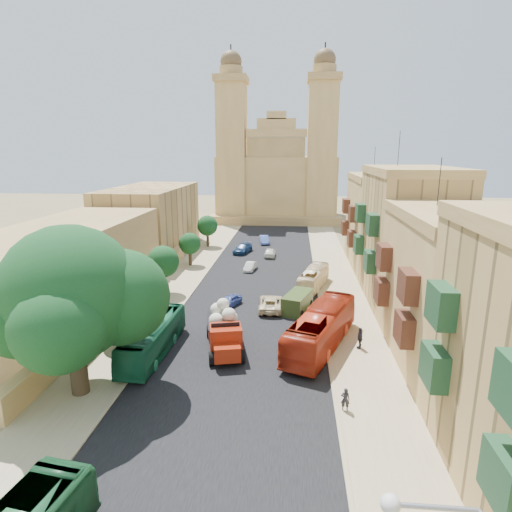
% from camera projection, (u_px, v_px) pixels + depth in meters
% --- Properties ---
extents(ground, '(260.00, 260.00, 0.00)m').
position_uv_depth(ground, '(212.00, 441.00, 23.28)').
color(ground, olive).
extents(road_surface, '(14.00, 140.00, 0.01)m').
position_uv_depth(road_surface, '(259.00, 280.00, 52.28)').
color(road_surface, black).
rests_on(road_surface, ground).
extents(sidewalk_east, '(5.00, 140.00, 0.01)m').
position_uv_depth(sidewalk_east, '(338.00, 282.00, 51.44)').
color(sidewalk_east, tan).
rests_on(sidewalk_east, ground).
extents(sidewalk_west, '(5.00, 140.00, 0.01)m').
position_uv_depth(sidewalk_west, '(183.00, 278.00, 53.13)').
color(sidewalk_west, tan).
rests_on(sidewalk_west, ground).
extents(kerb_east, '(0.25, 140.00, 0.12)m').
position_uv_depth(kerb_east, '(317.00, 281.00, 51.65)').
color(kerb_east, tan).
rests_on(kerb_east, ground).
extents(kerb_west, '(0.25, 140.00, 0.12)m').
position_uv_depth(kerb_west, '(203.00, 278.00, 52.89)').
color(kerb_west, tan).
rests_on(kerb_west, ground).
extents(townhouse_b, '(9.00, 14.00, 14.90)m').
position_uv_depth(townhouse_b, '(455.00, 288.00, 31.14)').
color(townhouse_b, tan).
rests_on(townhouse_b, ground).
extents(townhouse_c, '(9.00, 14.00, 17.40)m').
position_uv_depth(townhouse_c, '(408.00, 235.00, 44.37)').
color(townhouse_c, tan).
rests_on(townhouse_c, ground).
extents(townhouse_d, '(9.00, 14.00, 15.90)m').
position_uv_depth(townhouse_d, '(381.00, 220.00, 58.09)').
color(townhouse_d, tan).
rests_on(townhouse_d, ground).
extents(west_wall, '(1.00, 40.00, 1.80)m').
position_uv_depth(west_wall, '(129.00, 297.00, 43.51)').
color(west_wall, tan).
rests_on(west_wall, ground).
extents(west_building_low, '(10.00, 28.00, 8.40)m').
position_uv_depth(west_building_low, '(63.00, 270.00, 41.27)').
color(west_building_low, '#A07C45').
rests_on(west_building_low, ground).
extents(west_building_mid, '(10.00, 22.00, 10.00)m').
position_uv_depth(west_building_mid, '(151.00, 219.00, 66.21)').
color(west_building_mid, tan).
rests_on(west_building_mid, ground).
extents(church, '(28.00, 22.50, 36.30)m').
position_uv_depth(church, '(277.00, 177.00, 96.99)').
color(church, tan).
rests_on(church, ground).
extents(ficus_tree, '(11.11, 10.23, 11.11)m').
position_uv_depth(ficus_tree, '(72.00, 297.00, 26.41)').
color(ficus_tree, '#362A1B').
rests_on(ficus_tree, ground).
extents(street_tree_a, '(3.60, 3.60, 5.54)m').
position_uv_depth(street_tree_a, '(119.00, 298.00, 34.88)').
color(street_tree_a, '#362A1B').
rests_on(street_tree_a, ground).
extents(street_tree_b, '(3.51, 3.51, 5.39)m').
position_uv_depth(street_tree_b, '(163.00, 262.00, 46.50)').
color(street_tree_b, '#362A1B').
rests_on(street_tree_b, ground).
extents(street_tree_c, '(2.95, 2.95, 4.54)m').
position_uv_depth(street_tree_c, '(190.00, 244.00, 58.24)').
color(street_tree_c, '#362A1B').
rests_on(street_tree_c, ground).
extents(street_tree_d, '(3.33, 3.33, 5.13)m').
position_uv_depth(street_tree_d, '(207.00, 226.00, 69.75)').
color(street_tree_d, '#362A1B').
rests_on(street_tree_d, ground).
extents(red_truck, '(3.97, 7.03, 3.90)m').
position_uv_depth(red_truck, '(224.00, 329.00, 33.72)').
color(red_truck, maroon).
rests_on(red_truck, ground).
extents(olive_pickup, '(3.20, 4.80, 1.82)m').
position_uv_depth(olive_pickup, '(297.00, 302.00, 41.99)').
color(olive_pickup, '#31451A').
rests_on(olive_pickup, ground).
extents(bus_green_north, '(2.61, 9.83, 2.72)m').
position_uv_depth(bus_green_north, '(153.00, 338.00, 32.98)').
color(bus_green_north, '#155C3A').
rests_on(bus_green_north, ground).
extents(bus_red_east, '(6.60, 11.77, 3.22)m').
position_uv_depth(bus_red_east, '(321.00, 328.00, 34.10)').
color(bus_red_east, '#A82913').
rests_on(bus_red_east, ground).
extents(bus_cream_east, '(4.05, 8.48, 2.30)m').
position_uv_depth(bus_cream_east, '(314.00, 278.00, 49.11)').
color(bus_cream_east, beige).
rests_on(bus_cream_east, ground).
extents(car_blue_a, '(2.58, 3.61, 1.14)m').
position_uv_depth(car_blue_a, '(230.00, 301.00, 43.29)').
color(car_blue_a, '#354B96').
rests_on(car_blue_a, ground).
extents(car_white_a, '(1.59, 3.42, 1.09)m').
position_uv_depth(car_white_a, '(250.00, 266.00, 56.33)').
color(car_white_a, silver).
rests_on(car_white_a, ground).
extents(car_cream, '(2.34, 4.89, 1.35)m').
position_uv_depth(car_cream, '(271.00, 303.00, 42.41)').
color(car_cream, beige).
rests_on(car_cream, ground).
extents(car_dkblue, '(3.01, 5.13, 1.40)m').
position_uv_depth(car_dkblue, '(243.00, 248.00, 65.94)').
color(car_dkblue, navy).
rests_on(car_dkblue, ground).
extents(car_white_b, '(1.57, 3.85, 1.31)m').
position_uv_depth(car_white_b, '(270.00, 252.00, 63.56)').
color(car_white_b, white).
rests_on(car_white_b, ground).
extents(car_blue_b, '(2.06, 4.22, 1.33)m').
position_uv_depth(car_blue_b, '(264.00, 240.00, 72.61)').
color(car_blue_b, '#4E6CCC').
rests_on(car_blue_b, ground).
extents(pedestrian_a, '(0.58, 0.41, 1.49)m').
position_uv_depth(pedestrian_a, '(345.00, 399.00, 25.88)').
color(pedestrian_a, black).
rests_on(pedestrian_a, ground).
extents(pedestrian_c, '(0.54, 1.08, 1.78)m').
position_uv_depth(pedestrian_c, '(360.00, 338.00, 33.98)').
color(pedestrian_c, '#28292E').
rests_on(pedestrian_c, ground).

